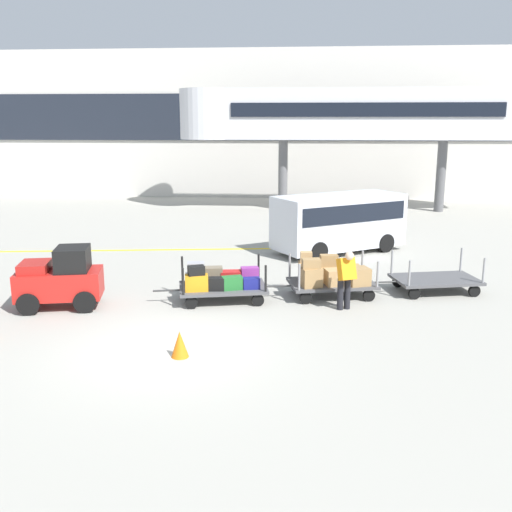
{
  "coord_description": "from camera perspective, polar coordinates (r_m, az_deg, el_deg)",
  "views": [
    {
      "loc": [
        2.81,
        -11.37,
        4.7
      ],
      "look_at": [
        1.57,
        3.68,
        1.18
      ],
      "focal_mm": 40.64,
      "sensor_mm": 36.0,
      "label": 1
    }
  ],
  "objects": [
    {
      "name": "baggage_handler",
      "position": [
        14.77,
        8.83,
        -2.08
      ],
      "size": [
        0.54,
        0.55,
        1.56
      ],
      "color": "black",
      "rests_on": "ground_plane"
    },
    {
      "name": "apron_lead_line",
      "position": [
        21.95,
        -8.97,
        0.61
      ],
      "size": [
        16.27,
        2.41,
        0.01
      ],
      "primitive_type": "cube",
      "rotation": [
        0.0,
        0.0,
        0.14
      ],
      "color": "yellow",
      "rests_on": "ground_plane"
    },
    {
      "name": "baggage_cart_middle",
      "position": [
        15.94,
        7.31,
        -1.98
      ],
      "size": [
        3.09,
        1.87,
        1.2
      ],
      "color": "#4C4C4F",
      "rests_on": "ground_plane"
    },
    {
      "name": "shuttle_van",
      "position": [
        21.37,
        8.17,
        3.67
      ],
      "size": [
        5.05,
        4.22,
        2.1
      ],
      "color": "silver",
      "rests_on": "ground_plane"
    },
    {
      "name": "safety_cone_near",
      "position": [
        12.02,
        -7.51,
        -8.59
      ],
      "size": [
        0.36,
        0.36,
        0.55
      ],
      "primitive_type": "cone",
      "color": "orange",
      "rests_on": "ground_plane"
    },
    {
      "name": "jet_bridge",
      "position": [
        31.39,
        7.36,
        13.59
      ],
      "size": [
        17.25,
        3.0,
        6.36
      ],
      "color": "silver",
      "rests_on": "ground_plane"
    },
    {
      "name": "baggage_tug",
      "position": [
        15.67,
        -18.68,
        -2.17
      ],
      "size": [
        2.29,
        1.62,
        1.58
      ],
      "color": "red",
      "rests_on": "ground_plane"
    },
    {
      "name": "baggage_cart_lead",
      "position": [
        15.49,
        -3.67,
        -2.53
      ],
      "size": [
        3.09,
        1.87,
        1.1
      ],
      "color": "#4C4C4F",
      "rests_on": "ground_plane"
    },
    {
      "name": "terminal_building",
      "position": [
        37.46,
        0.44,
        12.83
      ],
      "size": [
        62.96,
        2.51,
        8.99
      ],
      "color": "beige",
      "rests_on": "ground_plane"
    },
    {
      "name": "ground_plane",
      "position": [
        12.62,
        -8.59,
        -8.89
      ],
      "size": [
        120.0,
        120.0,
        0.0
      ],
      "primitive_type": "plane",
      "color": "#9E9B91"
    },
    {
      "name": "baggage_cart_tail",
      "position": [
        17.06,
        17.22,
        -2.26
      ],
      "size": [
        3.09,
        1.87,
        1.1
      ],
      "color": "#4C4C4F",
      "rests_on": "ground_plane"
    }
  ]
}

